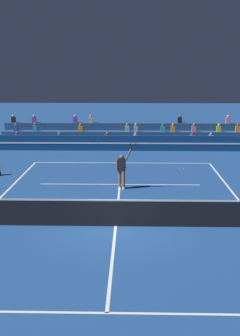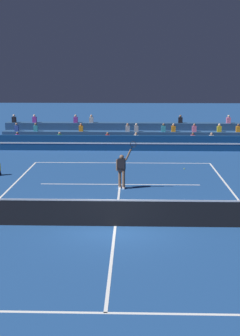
# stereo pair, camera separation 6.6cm
# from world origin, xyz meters

# --- Properties ---
(ground_plane) EXTENTS (120.00, 120.00, 0.00)m
(ground_plane) POSITION_xyz_m (0.00, 0.00, 0.00)
(ground_plane) COLOR navy
(court_lines) EXTENTS (11.10, 23.90, 0.01)m
(court_lines) POSITION_xyz_m (0.00, 0.00, 0.00)
(court_lines) COLOR white
(court_lines) RESTS_ON ground
(tennis_net) EXTENTS (12.00, 0.10, 1.10)m
(tennis_net) POSITION_xyz_m (0.00, 0.00, 0.54)
(tennis_net) COLOR #2D6B38
(tennis_net) RESTS_ON ground
(sponsor_banner_wall) EXTENTS (18.00, 0.26, 1.10)m
(sponsor_banner_wall) POSITION_xyz_m (0.00, 16.27, 0.55)
(sponsor_banner_wall) COLOR navy
(sponsor_banner_wall) RESTS_ON ground
(bleacher_stand) EXTENTS (18.61, 2.85, 2.28)m
(bleacher_stand) POSITION_xyz_m (-0.00, 18.81, 0.65)
(bleacher_stand) COLOR navy
(bleacher_stand) RESTS_ON ground
(tennis_player) EXTENTS (1.05, 0.42, 2.46)m
(tennis_player) POSITION_xyz_m (0.13, 5.63, 0.99)
(tennis_player) COLOR brown
(tennis_player) RESTS_ON ground
(tennis_ball) EXTENTS (0.07, 0.07, 0.07)m
(tennis_ball) POSITION_xyz_m (3.71, 10.13, 0.03)
(tennis_ball) COLOR #C6DB33
(tennis_ball) RESTS_ON ground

